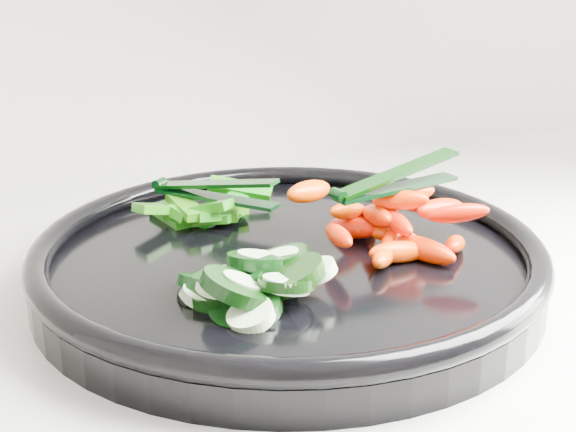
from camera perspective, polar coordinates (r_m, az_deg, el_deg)
name	(u,v)px	position (r m, az deg, el deg)	size (l,w,h in m)	color
veggie_tray	(288,260)	(0.59, 0.00, -3.16)	(0.42, 0.42, 0.04)	black
cucumber_pile	(247,283)	(0.52, -2.96, -4.75)	(0.11, 0.11, 0.04)	black
carrot_pile	(388,221)	(0.61, 7.16, -0.37)	(0.15, 0.14, 0.05)	#FE2E00
pepper_pile	(203,211)	(0.66, -6.06, 0.36)	(0.13, 0.09, 0.04)	#0A6B0F
tong_carrot	(394,181)	(0.60, 7.52, 2.46)	(0.11, 0.04, 0.02)	black
tong_pepper	(212,190)	(0.65, -5.45, 1.83)	(0.09, 0.09, 0.02)	black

